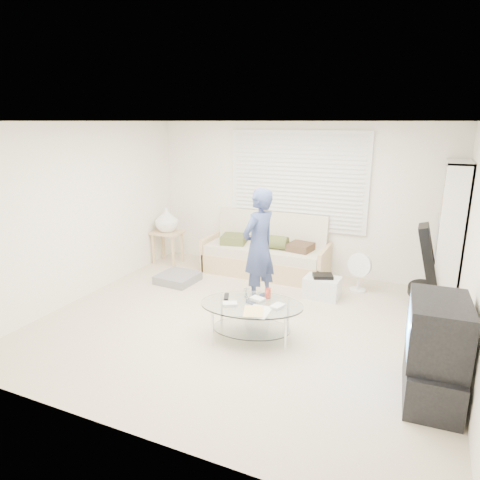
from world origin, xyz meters
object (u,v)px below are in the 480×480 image
at_px(bookshelf, 449,234).
at_px(tv_unit, 435,352).
at_px(coffee_table, 252,311).
at_px(futon_sofa, 266,254).

bearing_deg(bookshelf, tv_unit, -92.87).
xyz_separation_m(tv_unit, coffee_table, (-1.95, 0.36, -0.11)).
height_order(bookshelf, coffee_table, bookshelf).
relative_size(futon_sofa, bookshelf, 1.04).
relative_size(futon_sofa, tv_unit, 2.13).
bearing_deg(coffee_table, futon_sofa, 106.23).
bearing_deg(futon_sofa, coffee_table, -73.77).
bearing_deg(bookshelf, coffee_table, -134.20).
relative_size(bookshelf, tv_unit, 2.04).
distance_m(futon_sofa, tv_unit, 3.67).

